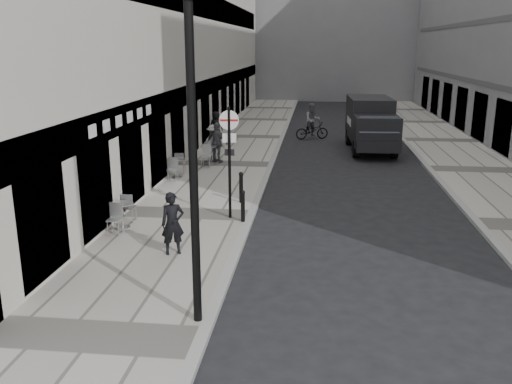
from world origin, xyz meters
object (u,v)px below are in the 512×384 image
sign_post (229,148)px  cyclist (312,125)px  walking_man (173,223)px  lamppost (193,143)px  panel_van (371,122)px

sign_post → cyclist: size_ratio=1.65×
walking_man → cyclist: cyclist is taller
sign_post → lamppost: size_ratio=0.55×
lamppost → cyclist: (1.95, 22.27, -2.81)m
walking_man → sign_post: sign_post is taller
panel_van → sign_post: bearing=-115.7°
sign_post → lamppost: (0.40, -6.54, 1.30)m
panel_van → lamppost: bearing=-107.0°
panel_van → cyclist: bearing=131.1°
cyclist → walking_man: bearing=-118.6°
sign_post → cyclist: bearing=76.3°
sign_post → lamppost: lamppost is taller
sign_post → panel_van: bearing=61.5°
sign_post → panel_van: (5.39, 12.52, -0.81)m
walking_man → lamppost: size_ratio=0.26×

